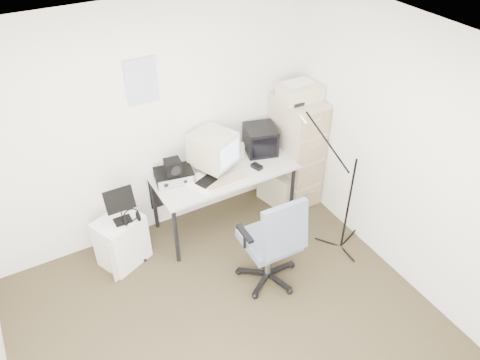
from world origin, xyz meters
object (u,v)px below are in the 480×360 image
desk (224,197)px  side_cart (122,241)px  office_chair (269,238)px  filing_cabinet (295,150)px

desk → side_cart: 1.18m
side_cart → office_chair: bearing=-62.6°
office_chair → side_cart: size_ratio=1.97×
filing_cabinet → side_cart: bearing=-178.7°
filing_cabinet → office_chair: filing_cabinet is taller
filing_cabinet → desk: filing_cabinet is taller
filing_cabinet → side_cart: 2.16m
office_chair → filing_cabinet: bearing=47.2°
filing_cabinet → side_cart: size_ratio=2.37×
filing_cabinet → desk: bearing=-178.2°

